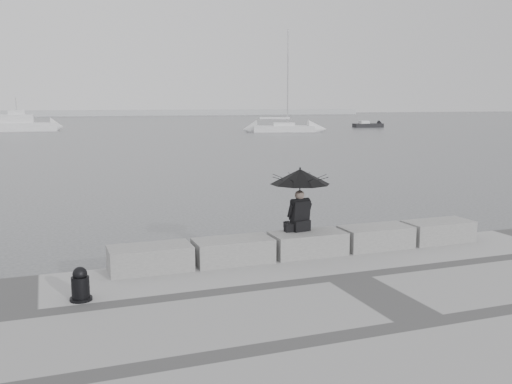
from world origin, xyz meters
name	(u,v)px	position (x,y,z in m)	size (l,w,h in m)	color
ground	(299,271)	(0.00, 0.00, 0.00)	(360.00, 360.00, 0.00)	#404245
stone_block_far_left	(150,259)	(-3.40, -0.45, 0.75)	(1.60, 0.80, 0.50)	slate
stone_block_left	(233,251)	(-1.70, -0.45, 0.75)	(1.60, 0.80, 0.50)	slate
stone_block_centre	(308,244)	(0.00, -0.45, 0.75)	(1.60, 0.80, 0.50)	slate
stone_block_right	(376,237)	(1.70, -0.45, 0.75)	(1.60, 0.80, 0.50)	slate
stone_block_far_right	(438,231)	(3.40, -0.45, 0.75)	(1.60, 0.80, 0.50)	slate
seated_person	(300,184)	(-0.09, -0.21, 2.03)	(1.31, 1.31, 1.39)	black
bag	(291,228)	(-0.32, -0.25, 1.09)	(0.27, 0.16, 0.18)	black
mooring_bollard	(81,287)	(-4.78, -1.75, 0.74)	(0.37, 0.37, 0.58)	black
distant_landmass	(31,113)	(-8.14, 154.51, 0.90)	(180.00, 8.00, 2.80)	#ACAEB1
sailboat_right	(284,128)	(23.76, 56.47, 0.52)	(8.13, 4.55, 12.90)	white
motor_cruiser	(24,124)	(-7.60, 70.42, 0.89)	(8.26, 2.95, 4.50)	white
small_motorboat	(368,125)	(41.12, 64.47, 0.32)	(4.66, 2.06, 1.10)	black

